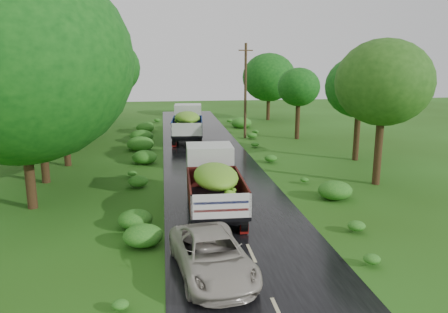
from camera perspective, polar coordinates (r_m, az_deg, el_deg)
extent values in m
plane|color=#21440E|center=(16.98, 3.58, -12.52)|extent=(120.00, 120.00, 0.00)
cube|color=black|center=(21.52, 0.93, -6.86)|extent=(6.50, 80.00, 0.02)
cube|color=#BFB78C|center=(13.55, 7.13, -19.55)|extent=(0.12, 1.60, 0.00)
cube|color=#BFB78C|center=(16.97, 3.58, -12.45)|extent=(0.12, 1.60, 0.00)
cube|color=#BFB78C|center=(20.59, 1.36, -7.76)|extent=(0.12, 1.60, 0.00)
cube|color=#BFB78C|center=(24.34, -0.16, -4.48)|extent=(0.12, 1.60, 0.00)
cube|color=#BFB78C|center=(28.15, -1.26, -2.09)|extent=(0.12, 1.60, 0.00)
cube|color=#BFB78C|center=(32.01, -2.09, -0.26)|extent=(0.12, 1.60, 0.00)
cube|color=#BFB78C|center=(35.90, -2.75, 1.17)|extent=(0.12, 1.60, 0.00)
cube|color=#BFB78C|center=(39.81, -3.27, 2.32)|extent=(0.12, 1.60, 0.00)
cube|color=#BFB78C|center=(43.74, -3.70, 3.26)|extent=(0.12, 1.60, 0.00)
cube|color=#BFB78C|center=(47.68, -4.07, 4.05)|extent=(0.12, 1.60, 0.00)
cube|color=#BFB78C|center=(51.63, -4.37, 4.71)|extent=(0.12, 1.60, 0.00)
cube|color=#BFB78C|center=(55.59, -4.64, 5.29)|extent=(0.12, 1.60, 0.00)
cube|color=black|center=(20.78, -1.35, -5.62)|extent=(1.98, 6.01, 0.30)
cylinder|color=black|center=(22.83, -4.42, -4.37)|extent=(0.32, 1.07, 1.06)
cylinder|color=black|center=(22.98, 0.72, -4.21)|extent=(0.32, 1.07, 1.06)
cylinder|color=black|center=(19.49, -4.03, -7.41)|extent=(0.32, 1.07, 1.06)
cylinder|color=black|center=(19.67, 2.01, -7.19)|extent=(0.32, 1.07, 1.06)
cylinder|color=black|center=(18.48, -3.88, -8.57)|extent=(0.32, 1.07, 1.06)
cylinder|color=black|center=(18.67, 2.50, -8.32)|extent=(0.32, 1.07, 1.06)
cube|color=#690B09|center=(18.23, -3.81, -9.66)|extent=(0.36, 0.05, 0.48)
cube|color=#690B09|center=(18.42, 2.67, -9.40)|extent=(0.36, 0.05, 0.48)
cube|color=silver|center=(22.74, -1.91, -0.97)|extent=(2.39, 2.07, 2.01)
cube|color=black|center=(19.65, -1.07, -6.00)|extent=(2.55, 4.61, 0.17)
cube|color=#4D170D|center=(19.40, -4.54, -4.46)|extent=(0.20, 4.55, 1.01)
cube|color=#4D170D|center=(19.61, 2.36, -4.24)|extent=(0.20, 4.55, 1.01)
cube|color=#4D170D|center=(21.61, -1.63, -2.62)|extent=(2.44, 0.15, 1.01)
cube|color=silver|center=(17.36, -0.37, -6.52)|extent=(2.44, 0.15, 1.01)
ellipsoid|color=#46971B|center=(19.29, -1.08, -2.56)|extent=(2.14, 3.88, 1.06)
cube|color=black|center=(38.92, -4.75, 3.10)|extent=(2.40, 6.39, 0.31)
cylinder|color=black|center=(41.23, -6.18, 3.38)|extent=(0.40, 1.13, 1.11)
cylinder|color=black|center=(41.18, -3.18, 3.42)|extent=(0.40, 1.13, 1.11)
cylinder|color=black|center=(37.59, -6.44, 2.46)|extent=(0.40, 1.13, 1.11)
cylinder|color=black|center=(37.54, -3.15, 2.51)|extent=(0.40, 1.13, 1.11)
cylinder|color=black|center=(36.47, -6.53, 2.14)|extent=(0.40, 1.13, 1.11)
cylinder|color=black|center=(36.42, -3.14, 2.19)|extent=(0.40, 1.13, 1.11)
cube|color=#690B09|center=(36.15, -6.55, 1.65)|extent=(0.38, 0.07, 0.50)
cube|color=#690B09|center=(36.09, -3.13, 1.69)|extent=(0.38, 0.07, 0.50)
cube|color=silver|center=(41.21, -4.71, 5.34)|extent=(2.61, 2.30, 2.11)
cube|color=black|center=(37.73, -4.80, 3.17)|extent=(2.92, 4.96, 0.18)
cube|color=navy|center=(37.68, -6.69, 4.06)|extent=(0.46, 4.77, 1.06)
cube|color=navy|center=(37.62, -2.93, 4.12)|extent=(0.46, 4.77, 1.06)
cube|color=navy|center=(39.95, -4.74, 4.60)|extent=(2.56, 0.29, 1.06)
cube|color=silver|center=(35.32, -4.90, 3.52)|extent=(2.56, 0.29, 1.06)
ellipsoid|color=#46971B|center=(37.54, -4.83, 5.09)|extent=(2.45, 4.17, 1.11)
imported|color=#B3AB9F|center=(15.15, -1.58, -12.77)|extent=(2.94, 5.26, 1.39)
cylinder|color=#382616|center=(39.86, 2.81, 8.48)|extent=(0.31, 0.31, 8.51)
cube|color=#382616|center=(39.75, 2.87, 13.69)|extent=(1.41, 0.70, 0.11)
cylinder|color=black|center=(22.74, -24.57, 3.46)|extent=(0.47, 0.47, 8.04)
ellipsoid|color=#0D4811|center=(22.51, -25.30, 11.15)|extent=(4.59, 4.59, 4.13)
cylinder|color=black|center=(27.32, -22.84, 4.52)|extent=(0.46, 0.46, 7.58)
ellipsoid|color=#0D4811|center=(27.10, -23.37, 10.54)|extent=(4.63, 4.63, 4.17)
cylinder|color=black|center=(31.22, -20.18, 5.32)|extent=(0.45, 0.45, 7.23)
ellipsoid|color=#0D4811|center=(31.02, -20.57, 10.35)|extent=(3.52, 3.52, 3.17)
cylinder|color=black|center=(36.85, -21.11, 6.64)|extent=(0.46, 0.46, 7.69)
ellipsoid|color=#0D4811|center=(36.69, -21.48, 11.18)|extent=(4.15, 4.15, 3.74)
cylinder|color=black|center=(40.81, -17.58, 6.72)|extent=(0.44, 0.44, 6.69)
ellipsoid|color=#0D4811|center=(40.64, -17.83, 10.28)|extent=(3.85, 3.85, 3.46)
cylinder|color=black|center=(46.55, -18.39, 8.14)|extent=(0.47, 0.47, 7.98)
ellipsoid|color=#0D4811|center=(46.44, -18.66, 11.87)|extent=(3.89, 3.89, 3.50)
cylinder|color=black|center=(52.60, -14.87, 8.27)|extent=(0.45, 0.45, 6.96)
ellipsoid|color=#0D4811|center=(52.48, -15.04, 11.14)|extent=(3.87, 3.87, 3.49)
cylinder|color=black|center=(26.48, 19.71, 3.58)|extent=(0.44, 0.44, 6.71)
ellipsoid|color=#1F4E13|center=(26.23, 20.13, 9.08)|extent=(3.28, 3.28, 2.95)
cylinder|color=black|center=(32.52, 17.07, 4.71)|extent=(0.42, 0.42, 5.99)
ellipsoid|color=#1F4E13|center=(32.30, 17.34, 8.71)|extent=(3.11, 3.11, 2.80)
cylinder|color=black|center=(40.03, 9.62, 6.05)|extent=(0.41, 0.41, 5.34)
ellipsoid|color=#1F4E13|center=(39.85, 9.73, 8.94)|extent=(2.75, 2.75, 2.48)
cylinder|color=black|center=(52.13, 5.83, 7.88)|extent=(0.42, 0.42, 5.68)
ellipsoid|color=#1F4E13|center=(52.00, 5.88, 10.25)|extent=(3.53, 3.53, 3.17)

